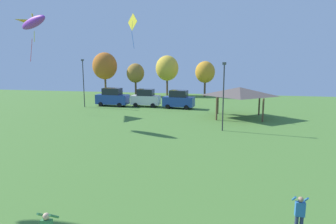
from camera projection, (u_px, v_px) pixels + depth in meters
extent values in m
sphere|color=#DBAD89|center=(46.00, 216.00, 9.90)|extent=(0.23, 0.23, 0.23)
cylinder|color=#3D844C|center=(42.00, 215.00, 10.05)|extent=(0.08, 0.51, 0.39)
cylinder|color=#3D844C|center=(54.00, 216.00, 9.96)|extent=(0.08, 0.51, 0.39)
cube|color=#2D6BB2|center=(300.00, 209.00, 11.52)|extent=(0.36, 0.20, 0.57)
sphere|color=#A87A5B|center=(301.00, 199.00, 11.45)|extent=(0.21, 0.21, 0.21)
cylinder|color=#2D6BB2|center=(294.00, 198.00, 11.59)|extent=(0.08, 0.46, 0.36)
cylinder|color=#2D6BB2|center=(306.00, 199.00, 11.51)|extent=(0.08, 0.46, 0.36)
cube|color=yellow|center=(133.00, 22.00, 39.65)|extent=(1.75, 1.51, 2.27)
cylinder|color=blue|center=(132.00, 22.00, 39.63)|extent=(0.23, 0.22, 2.06)
cylinder|color=blue|center=(133.00, 40.00, 40.05)|extent=(0.30, 0.29, 2.29)
pyramid|color=orange|center=(38.00, 28.00, 37.91)|extent=(2.87, 3.43, 0.23)
cylinder|color=red|center=(31.00, 50.00, 38.26)|extent=(0.45, 0.19, 2.91)
ellipsoid|color=purple|center=(33.00, 23.00, 30.04)|extent=(4.41, 2.88, 1.72)
cube|color=yellow|center=(33.00, 20.00, 29.99)|extent=(0.29, 0.24, 1.21)
cylinder|color=yellow|center=(34.00, 36.00, 30.27)|extent=(0.20, 0.14, 1.09)
cube|color=#234299|center=(112.00, 99.00, 44.08)|extent=(4.84, 2.07, 1.37)
cube|color=#1E232D|center=(112.00, 91.00, 43.88)|extent=(2.70, 1.80, 0.96)
cylinder|color=black|center=(119.00, 105.00, 42.98)|extent=(0.65, 0.26, 0.64)
cylinder|color=black|center=(124.00, 103.00, 44.69)|extent=(0.65, 0.26, 0.64)
cylinder|color=black|center=(101.00, 104.00, 43.72)|extent=(0.65, 0.26, 0.64)
cylinder|color=black|center=(106.00, 103.00, 45.42)|extent=(0.65, 0.26, 0.64)
cube|color=silver|center=(146.00, 100.00, 43.55)|extent=(4.16, 1.78, 1.31)
cube|color=#1E232D|center=(146.00, 92.00, 43.36)|extent=(2.29, 1.63, 0.92)
cylinder|color=black|center=(153.00, 106.00, 42.56)|extent=(0.64, 0.22, 0.64)
cylinder|color=black|center=(156.00, 104.00, 44.26)|extent=(0.64, 0.22, 0.64)
cylinder|color=black|center=(136.00, 105.00, 43.06)|extent=(0.64, 0.22, 0.64)
cylinder|color=black|center=(139.00, 103.00, 44.76)|extent=(0.64, 0.22, 0.64)
cube|color=#234299|center=(179.00, 102.00, 41.87)|extent=(4.49, 2.22, 1.32)
cube|color=#1E232D|center=(179.00, 94.00, 41.68)|extent=(2.54, 1.86, 0.92)
cylinder|color=black|center=(186.00, 108.00, 40.77)|extent=(0.66, 0.29, 0.64)
cylinder|color=black|center=(189.00, 106.00, 42.41)|extent=(0.66, 0.29, 0.64)
cylinder|color=black|center=(168.00, 107.00, 41.57)|extent=(0.66, 0.29, 0.64)
cylinder|color=black|center=(171.00, 105.00, 43.21)|extent=(0.66, 0.29, 0.64)
cylinder|color=brown|center=(217.00, 109.00, 33.65)|extent=(0.20, 0.20, 2.60)
cylinder|color=brown|center=(263.00, 110.00, 32.69)|extent=(0.20, 0.20, 2.60)
cylinder|color=brown|center=(218.00, 104.00, 37.64)|extent=(0.20, 0.20, 2.60)
cylinder|color=brown|center=(259.00, 105.00, 36.68)|extent=(0.20, 0.20, 2.60)
pyramid|color=#564C47|center=(239.00, 91.00, 34.86)|extent=(6.49, 5.34, 1.00)
cylinder|color=#2D2D33|center=(84.00, 84.00, 42.78)|extent=(0.12, 0.12, 6.58)
cube|color=#4C4C51|center=(82.00, 60.00, 42.19)|extent=(0.36, 0.20, 0.24)
cylinder|color=#2D2D33|center=(223.00, 98.00, 28.28)|extent=(0.12, 0.12, 6.27)
cube|color=#4C4C51|center=(224.00, 64.00, 27.72)|extent=(0.36, 0.20, 0.24)
cylinder|color=brown|center=(105.00, 85.00, 57.37)|extent=(0.36, 0.36, 3.87)
ellipsoid|color=#BC6623|center=(105.00, 66.00, 56.74)|extent=(4.63, 4.63, 5.09)
cylinder|color=brown|center=(136.00, 88.00, 56.45)|extent=(0.36, 0.36, 3.07)
ellipsoid|color=olive|center=(135.00, 73.00, 55.98)|extent=(3.28, 3.28, 3.61)
cylinder|color=brown|center=(167.00, 86.00, 57.37)|extent=(0.36, 0.36, 3.57)
ellipsoid|color=gold|center=(167.00, 68.00, 56.78)|extent=(4.32, 4.32, 4.76)
cylinder|color=brown|center=(205.00, 88.00, 55.34)|extent=(0.36, 0.36, 3.19)
ellipsoid|color=gold|center=(205.00, 72.00, 54.83)|extent=(3.61, 3.61, 3.97)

